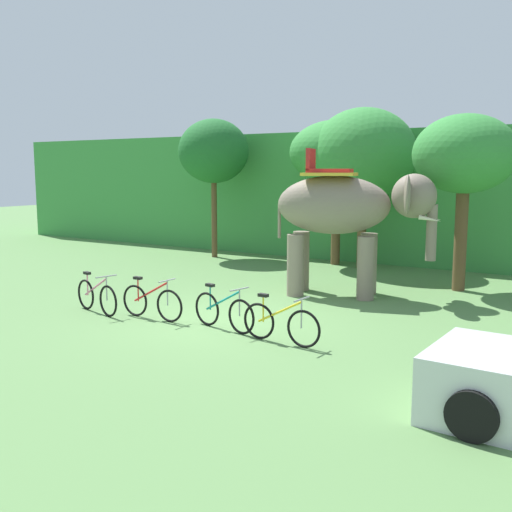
{
  "coord_description": "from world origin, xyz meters",
  "views": [
    {
      "loc": [
        7.29,
        -10.38,
        3.23
      ],
      "look_at": [
        0.16,
        1.0,
        1.3
      ],
      "focal_mm": 41.94,
      "sensor_mm": 36.0,
      "label": 1
    }
  ],
  "objects_px": {
    "tree_far_left": "(465,156)",
    "bike_red": "(152,302)",
    "bike_yellow": "(281,323)",
    "bike_pink": "(97,296)",
    "tree_left": "(337,153)",
    "elephant": "(346,211)",
    "tree_center_right": "(214,152)",
    "bike_teal": "(224,311)",
    "tree_center_left": "(364,155)"
  },
  "relations": [
    {
      "from": "tree_left",
      "to": "elephant",
      "type": "xyz_separation_m",
      "value": [
        2.39,
        -4.62,
        -1.6
      ]
    },
    {
      "from": "bike_pink",
      "to": "bike_yellow",
      "type": "bearing_deg",
      "value": 1.54
    },
    {
      "from": "bike_red",
      "to": "bike_yellow",
      "type": "height_order",
      "value": "same"
    },
    {
      "from": "bike_pink",
      "to": "bike_red",
      "type": "relative_size",
      "value": 0.98
    },
    {
      "from": "tree_center_right",
      "to": "bike_pink",
      "type": "xyz_separation_m",
      "value": [
        2.96,
        -8.64,
        -3.52
      ]
    },
    {
      "from": "tree_left",
      "to": "bike_pink",
      "type": "relative_size",
      "value": 2.94
    },
    {
      "from": "tree_far_left",
      "to": "bike_red",
      "type": "height_order",
      "value": "tree_far_left"
    },
    {
      "from": "tree_far_left",
      "to": "bike_pink",
      "type": "bearing_deg",
      "value": -132.06
    },
    {
      "from": "tree_left",
      "to": "bike_red",
      "type": "bearing_deg",
      "value": -91.05
    },
    {
      "from": "elephant",
      "to": "bike_yellow",
      "type": "distance_m",
      "value": 5.08
    },
    {
      "from": "tree_center_right",
      "to": "bike_teal",
      "type": "height_order",
      "value": "tree_center_right"
    },
    {
      "from": "elephant",
      "to": "bike_teal",
      "type": "height_order",
      "value": "elephant"
    },
    {
      "from": "elephant",
      "to": "tree_left",
      "type": "bearing_deg",
      "value": 117.29
    },
    {
      "from": "tree_center_right",
      "to": "tree_center_left",
      "type": "bearing_deg",
      "value": 5.58
    },
    {
      "from": "tree_center_right",
      "to": "tree_far_left",
      "type": "bearing_deg",
      "value": -9.73
    },
    {
      "from": "tree_center_left",
      "to": "elephant",
      "type": "distance_m",
      "value": 4.83
    },
    {
      "from": "tree_left",
      "to": "bike_teal",
      "type": "height_order",
      "value": "tree_left"
    },
    {
      "from": "tree_far_left",
      "to": "bike_yellow",
      "type": "height_order",
      "value": "tree_far_left"
    },
    {
      "from": "elephant",
      "to": "tree_center_right",
      "type": "bearing_deg",
      "value": 151.17
    },
    {
      "from": "tree_far_left",
      "to": "bike_red",
      "type": "bearing_deg",
      "value": -125.79
    },
    {
      "from": "tree_center_left",
      "to": "bike_yellow",
      "type": "bearing_deg",
      "value": -77.04
    },
    {
      "from": "bike_red",
      "to": "bike_teal",
      "type": "distance_m",
      "value": 1.84
    },
    {
      "from": "tree_center_right",
      "to": "tree_center_left",
      "type": "distance_m",
      "value": 5.66
    },
    {
      "from": "bike_teal",
      "to": "tree_center_left",
      "type": "bearing_deg",
      "value": 94.02
    },
    {
      "from": "bike_yellow",
      "to": "bike_teal",
      "type": "bearing_deg",
      "value": 171.3
    },
    {
      "from": "tree_center_left",
      "to": "bike_pink",
      "type": "relative_size",
      "value": 3.13
    },
    {
      "from": "tree_center_left",
      "to": "bike_red",
      "type": "distance_m",
      "value": 9.64
    },
    {
      "from": "tree_center_left",
      "to": "bike_yellow",
      "type": "height_order",
      "value": "tree_center_left"
    },
    {
      "from": "tree_far_left",
      "to": "bike_red",
      "type": "relative_size",
      "value": 2.75
    },
    {
      "from": "tree_center_right",
      "to": "bike_teal",
      "type": "relative_size",
      "value": 3.02
    },
    {
      "from": "tree_far_left",
      "to": "bike_yellow",
      "type": "relative_size",
      "value": 2.75
    },
    {
      "from": "tree_far_left",
      "to": "bike_teal",
      "type": "height_order",
      "value": "tree_far_left"
    },
    {
      "from": "tree_center_right",
      "to": "bike_teal",
      "type": "bearing_deg",
      "value": -52.99
    },
    {
      "from": "tree_left",
      "to": "bike_yellow",
      "type": "bearing_deg",
      "value": -71.39
    },
    {
      "from": "tree_center_right",
      "to": "tree_far_left",
      "type": "height_order",
      "value": "tree_center_right"
    },
    {
      "from": "bike_teal",
      "to": "bike_yellow",
      "type": "bearing_deg",
      "value": -8.7
    },
    {
      "from": "elephant",
      "to": "bike_teal",
      "type": "bearing_deg",
      "value": -99.13
    },
    {
      "from": "bike_pink",
      "to": "bike_teal",
      "type": "xyz_separation_m",
      "value": [
        3.29,
        0.35,
        0.0
      ]
    },
    {
      "from": "bike_pink",
      "to": "bike_red",
      "type": "xyz_separation_m",
      "value": [
        1.45,
        0.24,
        0.0
      ]
    },
    {
      "from": "elephant",
      "to": "bike_teal",
      "type": "relative_size",
      "value": 2.51
    },
    {
      "from": "tree_left",
      "to": "tree_center_left",
      "type": "bearing_deg",
      "value": -12.9
    },
    {
      "from": "tree_left",
      "to": "bike_pink",
      "type": "height_order",
      "value": "tree_left"
    },
    {
      "from": "tree_center_left",
      "to": "bike_teal",
      "type": "relative_size",
      "value": 3.1
    },
    {
      "from": "tree_center_right",
      "to": "elephant",
      "type": "bearing_deg",
      "value": -28.83
    },
    {
      "from": "tree_left",
      "to": "tree_center_right",
      "type": "bearing_deg",
      "value": -170.22
    },
    {
      "from": "tree_center_right",
      "to": "tree_left",
      "type": "relative_size",
      "value": 1.04
    },
    {
      "from": "tree_center_right",
      "to": "bike_pink",
      "type": "distance_m",
      "value": 9.79
    },
    {
      "from": "elephant",
      "to": "tree_center_left",
      "type": "bearing_deg",
      "value": 106.98
    },
    {
      "from": "bike_teal",
      "to": "elephant",
      "type": "bearing_deg",
      "value": 80.87
    },
    {
      "from": "tree_left",
      "to": "elephant",
      "type": "relative_size",
      "value": 1.16
    }
  ]
}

